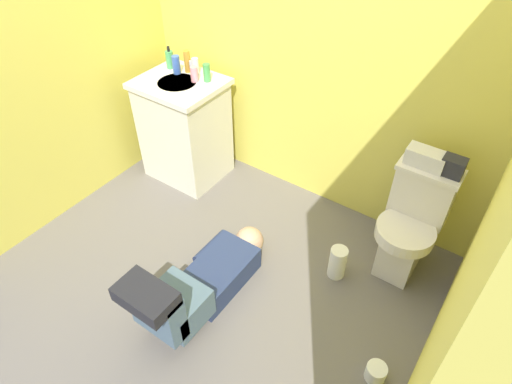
# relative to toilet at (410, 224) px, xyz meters

# --- Properties ---
(ground_plane) EXTENTS (3.09, 3.00, 0.04)m
(ground_plane) POSITION_rel_toilet_xyz_m (-0.95, -0.70, -0.39)
(ground_plane) COLOR #66605D
(wall_back) EXTENTS (2.75, 0.08, 2.40)m
(wall_back) POSITION_rel_toilet_xyz_m (-0.95, 0.34, 0.83)
(wall_back) COLOR #D9CC4F
(wall_back) RESTS_ON ground_plane
(wall_left) EXTENTS (0.08, 2.00, 2.40)m
(wall_left) POSITION_rel_toilet_xyz_m (-2.28, -0.70, 0.83)
(wall_left) COLOR #D9CC4F
(wall_left) RESTS_ON ground_plane
(wall_right) EXTENTS (0.08, 2.00, 2.40)m
(wall_right) POSITION_rel_toilet_xyz_m (0.39, -0.70, 0.83)
(wall_right) COLOR #D9CC4F
(wall_right) RESTS_ON ground_plane
(toilet) EXTENTS (0.36, 0.46, 0.75)m
(toilet) POSITION_rel_toilet_xyz_m (0.00, 0.00, 0.00)
(toilet) COLOR silver
(toilet) RESTS_ON ground_plane
(vanity_cabinet) EXTENTS (0.60, 0.52, 0.82)m
(vanity_cabinet) POSITION_rel_toilet_xyz_m (-1.79, -0.05, 0.05)
(vanity_cabinet) COLOR silver
(vanity_cabinet) RESTS_ON ground_plane
(faucet) EXTENTS (0.02, 0.02, 0.10)m
(faucet) POSITION_rel_toilet_xyz_m (-1.79, 0.09, 0.50)
(faucet) COLOR silver
(faucet) RESTS_ON vanity_cabinet
(person_plumber) EXTENTS (0.39, 1.06, 0.52)m
(person_plumber) POSITION_rel_toilet_xyz_m (-0.88, -0.98, -0.19)
(person_plumber) COLOR navy
(person_plumber) RESTS_ON ground_plane
(tissue_box) EXTENTS (0.22, 0.11, 0.10)m
(tissue_box) POSITION_rel_toilet_xyz_m (-0.04, 0.09, 0.43)
(tissue_box) COLOR silver
(tissue_box) RESTS_ON toilet
(toiletry_bag) EXTENTS (0.12, 0.09, 0.11)m
(toiletry_bag) POSITION_rel_toilet_xyz_m (0.11, 0.09, 0.44)
(toiletry_bag) COLOR #26262D
(toiletry_bag) RESTS_ON toilet
(soap_dispenser) EXTENTS (0.06, 0.06, 0.17)m
(soap_dispenser) POSITION_rel_toilet_xyz_m (-1.98, 0.07, 0.52)
(soap_dispenser) COLOR #469E5D
(soap_dispenser) RESTS_ON vanity_cabinet
(bottle_blue) EXTENTS (0.06, 0.06, 0.13)m
(bottle_blue) POSITION_rel_toilet_xyz_m (-1.88, 0.04, 0.52)
(bottle_blue) COLOR #3960BC
(bottle_blue) RESTS_ON vanity_cabinet
(bottle_amber) EXTENTS (0.04, 0.04, 0.16)m
(bottle_amber) POSITION_rel_toilet_xyz_m (-1.83, 0.10, 0.53)
(bottle_amber) COLOR gold
(bottle_amber) RESTS_ON vanity_cabinet
(bottle_white) EXTENTS (0.05, 0.05, 0.12)m
(bottle_white) POSITION_rel_toilet_xyz_m (-1.76, 0.11, 0.51)
(bottle_white) COLOR silver
(bottle_white) RESTS_ON vanity_cabinet
(bottle_pink) EXTENTS (0.05, 0.05, 0.11)m
(bottle_pink) POSITION_rel_toilet_xyz_m (-1.69, 0.02, 0.51)
(bottle_pink) COLOR pink
(bottle_pink) RESTS_ON vanity_cabinet
(bottle_green) EXTENTS (0.05, 0.05, 0.13)m
(bottle_green) POSITION_rel_toilet_xyz_m (-1.62, 0.07, 0.52)
(bottle_green) COLOR #459D4F
(bottle_green) RESTS_ON vanity_cabinet
(paper_towel_roll) EXTENTS (0.11, 0.11, 0.23)m
(paper_towel_roll) POSITION_rel_toilet_xyz_m (-0.30, -0.32, -0.25)
(paper_towel_roll) COLOR white
(paper_towel_roll) RESTS_ON ground_plane
(toilet_paper_roll) EXTENTS (0.11, 0.11, 0.10)m
(toilet_paper_roll) POSITION_rel_toilet_xyz_m (0.19, -0.82, -0.32)
(toilet_paper_roll) COLOR white
(toilet_paper_roll) RESTS_ON ground_plane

